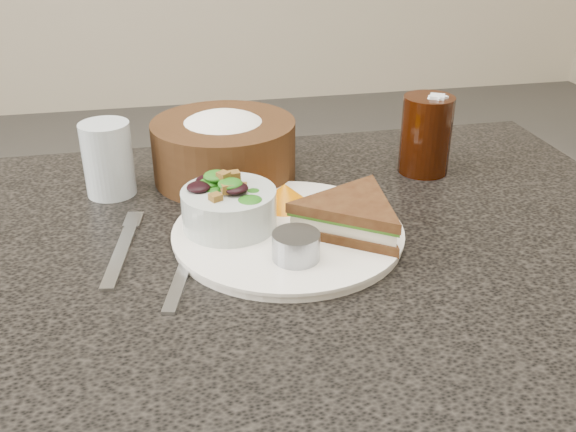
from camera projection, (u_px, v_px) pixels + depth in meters
The scene contains 10 objects.
dinner_plate at pixel (288, 234), 0.78m from camera, with size 0.28×0.28×0.01m, color white.
sandwich at pixel (352, 216), 0.76m from camera, with size 0.16×0.16×0.04m, color #472C16, non-canonical shape.
salad_bowl at pixel (229, 202), 0.77m from camera, with size 0.11×0.11×0.07m, color #B7C2BD, non-canonical shape.
dressing_ramekin at pixel (296, 246), 0.71m from camera, with size 0.05×0.05×0.03m, color gray.
orange_wedge at pixel (285, 195), 0.83m from camera, with size 0.07×0.07×0.03m, color orange.
fork at pixel (121, 252), 0.75m from camera, with size 0.02×0.16×0.00m, color #B8B8B8.
knife at pixel (188, 258), 0.74m from camera, with size 0.01×0.22×0.00m, color #AFB3B8.
bread_basket at pixel (224, 140), 0.92m from camera, with size 0.21×0.21×0.12m, color #4B2B17, non-canonical shape.
cola_glass at pixel (426, 131), 0.94m from camera, with size 0.07×0.07×0.13m, color black, non-canonical shape.
water_glass at pixel (108, 159), 0.87m from camera, with size 0.07×0.07×0.10m, color silver.
Camera 1 is at (-0.13, -0.66, 1.13)m, focal length 40.00 mm.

